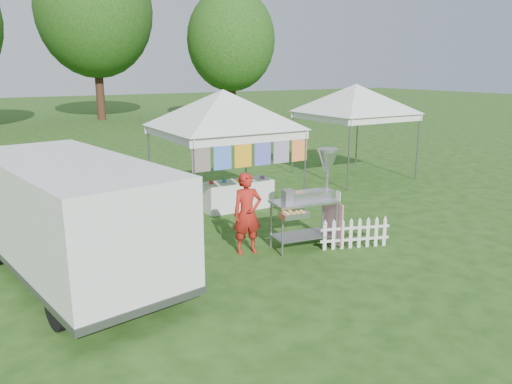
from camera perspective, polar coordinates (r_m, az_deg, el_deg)
ground at (r=9.77m, az=5.86°, el=-7.06°), size 120.00×120.00×0.00m
canopy_main at (r=12.11m, az=-3.81°, el=11.57°), size 4.24×4.24×3.45m
canopy_right at (r=16.48m, az=11.38°, el=11.99°), size 4.24×4.24×3.45m
tree_mid at (r=36.48m, az=-18.03°, el=19.11°), size 7.60×7.60×11.52m
tree_right at (r=33.17m, az=-2.87°, el=16.92°), size 5.60×5.60×8.42m
donut_cart at (r=9.84m, az=6.64°, el=0.13°), size 1.51×0.94×1.96m
vendor at (r=9.55m, az=-1.01°, el=-2.47°), size 0.63×0.47×1.58m
cargo_van at (r=8.98m, az=-20.47°, el=-2.42°), size 2.77×5.16×2.03m
picket_fence at (r=10.13m, az=11.25°, el=-4.75°), size 1.37×0.49×0.56m
display_table at (r=12.69m, az=-2.15°, el=-0.33°), size 1.80×0.70×0.71m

